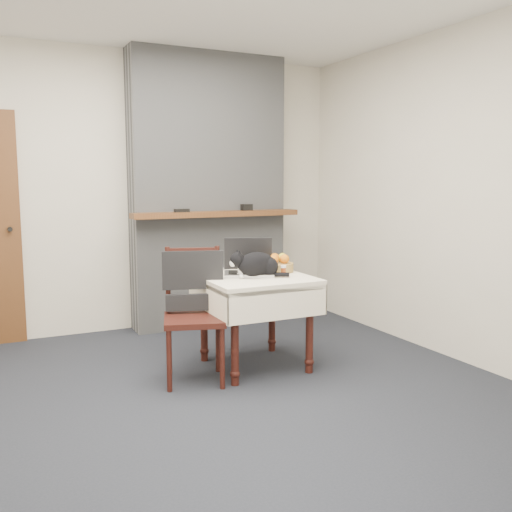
# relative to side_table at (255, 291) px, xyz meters

# --- Properties ---
(ground) EXTENTS (4.50, 4.50, 0.00)m
(ground) POSITION_rel_side_table_xyz_m (-0.73, -0.45, -0.59)
(ground) COLOR black
(ground) RESTS_ON ground
(room_shell) EXTENTS (4.52, 4.01, 2.61)m
(room_shell) POSITION_rel_side_table_xyz_m (-0.73, 0.01, 1.18)
(room_shell) COLOR beige
(room_shell) RESTS_ON ground
(chimney) EXTENTS (1.62, 0.48, 2.60)m
(chimney) POSITION_rel_side_table_xyz_m (0.17, 1.40, 0.71)
(chimney) COLOR gray
(chimney) RESTS_ON ground
(side_table) EXTENTS (0.78, 0.78, 0.70)m
(side_table) POSITION_rel_side_table_xyz_m (0.00, 0.00, 0.00)
(side_table) COLOR black
(side_table) RESTS_ON ground
(laptop) EXTENTS (0.46, 0.44, 0.27)m
(laptop) POSITION_rel_side_table_xyz_m (-0.00, 0.11, 0.18)
(laptop) COLOR #B7B7BC
(laptop) RESTS_ON side_table
(cat) EXTENTS (0.43, 0.25, 0.21)m
(cat) POSITION_rel_side_table_xyz_m (-0.00, -0.04, 0.20)
(cat) COLOR black
(cat) RESTS_ON side_table
(cream_jar) EXTENTS (0.07, 0.07, 0.08)m
(cream_jar) POSITION_rel_side_table_xyz_m (-0.28, 0.03, 0.15)
(cream_jar) COLOR white
(cream_jar) RESTS_ON side_table
(pill_bottle) EXTENTS (0.04, 0.04, 0.08)m
(pill_bottle) POSITION_rel_side_table_xyz_m (0.19, -0.10, 0.16)
(pill_bottle) COLOR #993A12
(pill_bottle) RESTS_ON side_table
(fruit_basket) EXTENTS (0.25, 0.25, 0.14)m
(fruit_basket) POSITION_rel_side_table_xyz_m (0.25, 0.11, 0.17)
(fruit_basket) COLOR #A18341
(fruit_basket) RESTS_ON side_table
(desk_clutter) EXTENTS (0.13, 0.04, 0.01)m
(desk_clutter) POSITION_rel_side_table_xyz_m (0.16, 0.03, 0.12)
(desk_clutter) COLOR black
(desk_clutter) RESTS_ON side_table
(chair) EXTENTS (0.53, 0.52, 0.94)m
(chair) POSITION_rel_side_table_xyz_m (-0.49, -0.01, 0.01)
(chair) COLOR black
(chair) RESTS_ON ground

